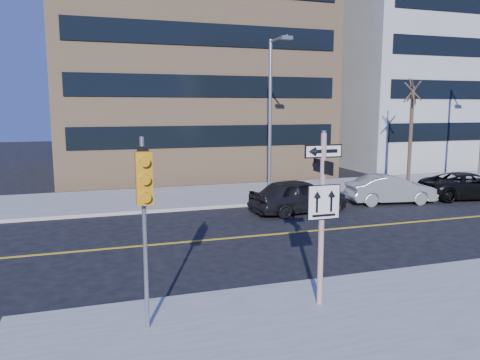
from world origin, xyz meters
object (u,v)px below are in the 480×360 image
object	(u,v)px
parked_car_b	(391,189)
streetlight_a	(272,107)
parked_car_c	(470,186)
traffic_signal	(144,194)
street_tree_west	(413,94)
parked_car_a	(298,196)
sign_pole	(322,209)

from	to	relation	value
parked_car_b	streetlight_a	distance (m)	7.26
parked_car_c	streetlight_a	world-z (taller)	streetlight_a
traffic_signal	parked_car_c	size ratio (longest dim) A/B	0.81
traffic_signal	street_tree_west	distance (m)	22.14
street_tree_west	parked_car_c	bearing A→B (deg)	-78.26
parked_car_a	street_tree_west	world-z (taller)	street_tree_west
parked_car_c	street_tree_west	xyz separation A→B (m)	(-0.82, 3.95, 4.84)
traffic_signal	streetlight_a	bearing A→B (deg)	59.20
sign_pole	streetlight_a	size ratio (longest dim) A/B	0.51
parked_car_a	parked_car_b	xyz separation A→B (m)	(5.23, 0.48, -0.07)
parked_car_b	parked_car_c	world-z (taller)	parked_car_b
street_tree_west	parked_car_b	bearing A→B (deg)	-136.24
parked_car_c	streetlight_a	distance (m)	11.16
parked_car_b	parked_car_c	xyz separation A→B (m)	(4.69, -0.24, -0.02)
sign_pole	parked_car_a	distance (m)	10.52
street_tree_west	parked_car_a	bearing A→B (deg)	-155.32
sign_pole	traffic_signal	distance (m)	4.05
street_tree_west	streetlight_a	bearing A→B (deg)	-176.55
streetlight_a	street_tree_west	bearing A→B (deg)	3.45
traffic_signal	parked_car_a	distance (m)	12.77
sign_pole	parked_car_c	size ratio (longest dim) A/B	0.82
street_tree_west	sign_pole	bearing A→B (deg)	-133.26
streetlight_a	street_tree_west	distance (m)	9.05
traffic_signal	street_tree_west	xyz separation A→B (m)	(17.00, 13.96, 2.50)
traffic_signal	parked_car_c	distance (m)	20.58
traffic_signal	parked_car_b	world-z (taller)	traffic_signal
parked_car_c	street_tree_west	size ratio (longest dim) A/B	0.78
sign_pole	traffic_signal	size ratio (longest dim) A/B	1.02
parked_car_b	streetlight_a	xyz separation A→B (m)	(-5.13, 3.16, 4.05)
parked_car_a	street_tree_west	bearing A→B (deg)	-75.08
parked_car_a	street_tree_west	distance (m)	11.08
parked_car_a	street_tree_west	size ratio (longest dim) A/B	0.72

